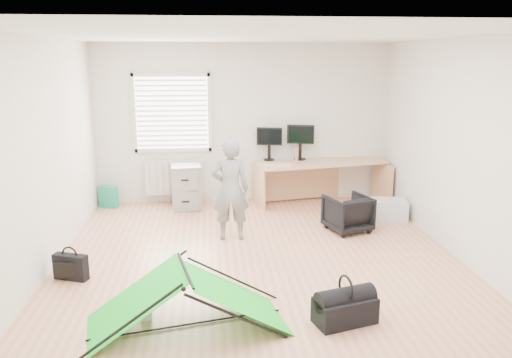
{
  "coord_description": "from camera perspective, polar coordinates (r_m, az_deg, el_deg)",
  "views": [
    {
      "loc": [
        -0.57,
        -5.76,
        2.47
      ],
      "look_at": [
        0.0,
        0.4,
        0.95
      ],
      "focal_mm": 35.0,
      "sensor_mm": 36.0,
      "label": 1
    }
  ],
  "objects": [
    {
      "name": "back_wall",
      "position": [
        8.6,
        -1.46,
        6.33
      ],
      "size": [
        5.0,
        0.02,
        2.7
      ],
      "primitive_type": "cube",
      "color": "silver",
      "rests_on": "ground"
    },
    {
      "name": "keyboard",
      "position": [
        8.18,
        2.43,
        1.68
      ],
      "size": [
        0.45,
        0.16,
        0.02
      ],
      "primitive_type": "cube",
      "rotation": [
        0.0,
        0.0,
        0.0
      ],
      "color": "beige",
      "rests_on": "desk"
    },
    {
      "name": "radiator",
      "position": [
        8.69,
        -9.3,
        0.19
      ],
      "size": [
        1.0,
        0.12,
        0.6
      ],
      "primitive_type": "cube",
      "color": "silver",
      "rests_on": "back_wall"
    },
    {
      "name": "filing_cabinet",
      "position": [
        8.42,
        -8.0,
        -0.76
      ],
      "size": [
        0.54,
        0.68,
        0.74
      ],
      "primitive_type": "cube",
      "rotation": [
        0.0,
        0.0,
        0.11
      ],
      "color": "gray",
      "rests_on": "ground"
    },
    {
      "name": "office_chair",
      "position": [
        7.35,
        10.43,
        -3.87
      ],
      "size": [
        0.72,
        0.73,
        0.53
      ],
      "primitive_type": "imported",
      "rotation": [
        0.0,
        0.0,
        3.46
      ],
      "color": "black",
      "rests_on": "ground"
    },
    {
      "name": "monitor_right",
      "position": [
        8.6,
        5.06,
        3.67
      ],
      "size": [
        0.47,
        0.21,
        0.44
      ],
      "primitive_type": "cube",
      "rotation": [
        0.0,
        0.0,
        -0.26
      ],
      "color": "black",
      "rests_on": "desk"
    },
    {
      "name": "window",
      "position": [
        8.54,
        -9.57,
        7.45
      ],
      "size": [
        1.2,
        0.06,
        1.2
      ],
      "primitive_type": "cube",
      "color": "silver",
      "rests_on": "back_wall"
    },
    {
      "name": "desk",
      "position": [
        8.58,
        7.44,
        -0.46
      ],
      "size": [
        2.26,
        1.09,
        0.74
      ],
      "primitive_type": "cube",
      "rotation": [
        0.0,
        0.0,
        0.19
      ],
      "color": "tan",
      "rests_on": "ground"
    },
    {
      "name": "duffel_bag",
      "position": [
        4.97,
        10.12,
        -14.56
      ],
      "size": [
        0.64,
        0.44,
        0.25
      ],
      "primitive_type": "cube",
      "rotation": [
        0.0,
        0.0,
        0.28
      ],
      "color": "black",
      "rests_on": "ground"
    },
    {
      "name": "monitor_left",
      "position": [
        8.53,
        1.52,
        3.53
      ],
      "size": [
        0.44,
        0.21,
        0.41
      ],
      "primitive_type": "cube",
      "rotation": [
        0.0,
        0.0,
        -0.27
      ],
      "color": "black",
      "rests_on": "desk"
    },
    {
      "name": "ground",
      "position": [
        6.29,
        0.34,
        -9.31
      ],
      "size": [
        5.5,
        5.5,
        0.0
      ],
      "primitive_type": "plane",
      "color": "tan",
      "rests_on": "ground"
    },
    {
      "name": "thermos",
      "position": [
        8.55,
        4.67,
        2.87
      ],
      "size": [
        0.08,
        0.08,
        0.22
      ],
      "primitive_type": "cylinder",
      "rotation": [
        0.0,
        0.0,
        -0.43
      ],
      "color": "#C06B83",
      "rests_on": "desk"
    },
    {
      "name": "tote_bag",
      "position": [
        8.73,
        -16.51,
        -1.96
      ],
      "size": [
        0.33,
        0.25,
        0.36
      ],
      "primitive_type": "cube",
      "rotation": [
        0.0,
        0.0,
        -0.43
      ],
      "color": "#1E946F",
      "rests_on": "ground"
    },
    {
      "name": "storage_crate",
      "position": [
        8.06,
        14.9,
        -3.36
      ],
      "size": [
        0.6,
        0.47,
        0.3
      ],
      "primitive_type": "cube",
      "rotation": [
        0.0,
        0.0,
        -0.17
      ],
      "color": "silver",
      "rests_on": "ground"
    },
    {
      "name": "kite",
      "position": [
        4.81,
        -7.94,
        -13.37
      ],
      "size": [
        1.96,
        1.17,
        0.57
      ],
      "primitive_type": null,
      "rotation": [
        0.0,
        0.0,
        0.21
      ],
      "color": "#14DC29",
      "rests_on": "ground"
    },
    {
      "name": "person",
      "position": [
        6.8,
        -2.96,
        -1.2
      ],
      "size": [
        0.52,
        0.35,
        1.42
      ],
      "primitive_type": "imported",
      "rotation": [
        0.0,
        0.0,
        3.13
      ],
      "color": "gray",
      "rests_on": "ground"
    },
    {
      "name": "laptop_bag",
      "position": [
        6.12,
        -20.41,
        -9.4
      ],
      "size": [
        0.41,
        0.25,
        0.3
      ],
      "primitive_type": "cube",
      "rotation": [
        0.0,
        0.0,
        -0.36
      ],
      "color": "black",
      "rests_on": "ground"
    },
    {
      "name": "white_box",
      "position": [
        5.11,
        -12.36,
        -14.88
      ],
      "size": [
        0.11,
        0.11,
        0.09
      ],
      "primitive_type": "cube",
      "rotation": [
        0.0,
        0.0,
        0.21
      ],
      "color": "silver",
      "rests_on": "ground"
    }
  ]
}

